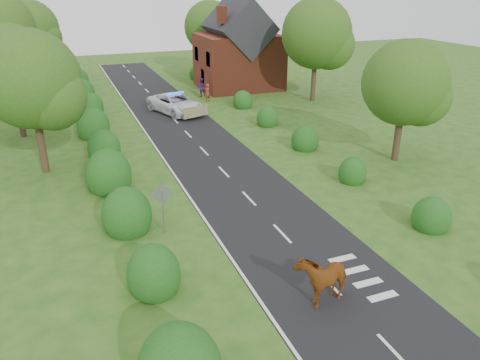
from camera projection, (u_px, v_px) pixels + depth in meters
name	position (u px, v px, depth m)	size (l,w,h in m)	color
ground	(282.00, 234.00, 21.40)	(120.00, 120.00, 0.00)	#245618
road	(192.00, 138.00, 34.23)	(6.00, 70.00, 0.02)	black
road_markings	(178.00, 150.00, 31.91)	(4.96, 70.00, 0.01)	white
hedgerow_left	(105.00, 154.00, 28.93)	(2.75, 50.41, 3.00)	#124313
hedgerow_right	(297.00, 136.00, 32.98)	(2.10, 45.78, 2.10)	#124313
tree_left_a	(36.00, 84.00, 26.17)	(5.74, 5.60, 8.38)	#332316
tree_left_b	(14.00, 68.00, 32.63)	(5.74, 5.60, 8.07)	#332316
tree_left_d	(33.00, 31.00, 49.83)	(6.15, 6.00, 8.89)	#332316
tree_right_a	(409.00, 87.00, 28.30)	(5.33, 5.20, 7.56)	#332316
tree_right_b	(320.00, 36.00, 42.51)	(6.56, 6.40, 9.40)	#332316
tree_right_c	(213.00, 29.00, 54.76)	(6.15, 6.00, 8.58)	#332316
road_sign	(163.00, 201.00, 20.78)	(1.06, 0.08, 2.53)	gray
house	(239.00, 51.00, 48.73)	(8.00, 7.40, 9.17)	maroon
cow	(322.00, 279.00, 16.79)	(1.20, 2.27, 1.61)	brown
police_van	(176.00, 104.00, 40.34)	(4.53, 6.51, 1.80)	white
pedestrian_red	(207.00, 93.00, 44.25)	(0.61, 0.40, 1.67)	maroon
pedestrian_purple	(201.00, 87.00, 46.15)	(0.88, 0.68, 1.80)	#401654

